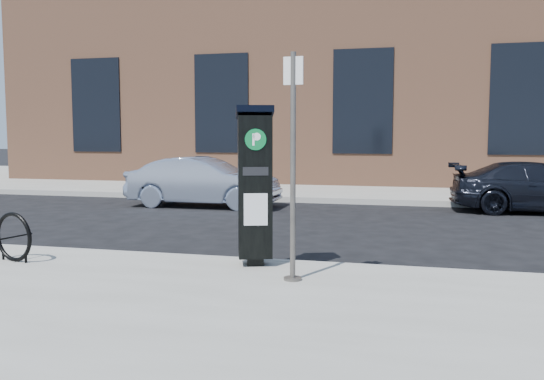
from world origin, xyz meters
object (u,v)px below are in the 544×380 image
(sign_pole, at_px, (293,169))
(car_silver, at_px, (204,182))
(bike_rack, at_px, (14,237))
(car_dark, at_px, (541,187))
(parking_kiosk, at_px, (255,184))

(sign_pole, xyz_separation_m, car_silver, (-4.02, 7.54, -0.83))
(bike_rack, xyz_separation_m, car_dark, (8.26, 8.37, 0.13))
(car_dark, bearing_deg, bike_rack, 132.24)
(bike_rack, height_order, car_dark, car_dark)
(car_silver, bearing_deg, car_dark, -83.97)
(sign_pole, height_order, bike_rack, sign_pole)
(bike_rack, distance_m, car_silver, 7.48)
(bike_rack, xyz_separation_m, car_silver, (-0.09, 7.48, 0.17))
(car_silver, bearing_deg, parking_kiosk, -153.99)
(car_silver, bearing_deg, sign_pole, -152.01)
(parking_kiosk, height_order, car_silver, parking_kiosk)
(sign_pole, bearing_deg, car_dark, 68.28)
(parking_kiosk, relative_size, car_silver, 0.53)
(bike_rack, bearing_deg, sign_pole, 11.77)
(car_dark, bearing_deg, car_silver, 92.96)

